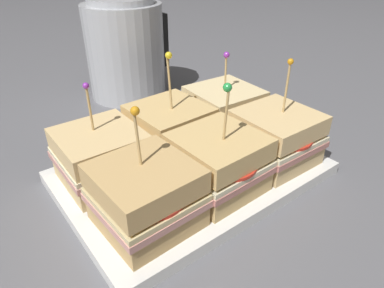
# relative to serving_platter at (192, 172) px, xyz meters

# --- Properties ---
(ground_plane) EXTENTS (6.00, 6.00, 0.00)m
(ground_plane) POSITION_rel_serving_platter_xyz_m (0.00, 0.00, -0.01)
(ground_plane) COLOR slate
(serving_platter) EXTENTS (0.37, 0.25, 0.02)m
(serving_platter) POSITION_rel_serving_platter_xyz_m (0.00, 0.00, 0.00)
(serving_platter) COLOR white
(serving_platter) RESTS_ON ground_plane
(sandwich_front_left) EXTENTS (0.11, 0.11, 0.15)m
(sandwich_front_left) POSITION_rel_serving_platter_xyz_m (-0.11, -0.06, 0.05)
(sandwich_front_left) COLOR tan
(sandwich_front_left) RESTS_ON serving_platter
(sandwich_front_center) EXTENTS (0.11, 0.11, 0.15)m
(sandwich_front_center) POSITION_rel_serving_platter_xyz_m (0.00, -0.06, 0.05)
(sandwich_front_center) COLOR tan
(sandwich_front_center) RESTS_ON serving_platter
(sandwich_front_right) EXTENTS (0.11, 0.11, 0.16)m
(sandwich_front_right) POSITION_rel_serving_platter_xyz_m (0.11, -0.06, 0.05)
(sandwich_front_right) COLOR #DBB77A
(sandwich_front_right) RESTS_ON serving_platter
(sandwich_back_left) EXTENTS (0.11, 0.11, 0.14)m
(sandwich_back_left) POSITION_rel_serving_platter_xyz_m (-0.11, 0.06, 0.05)
(sandwich_back_left) COLOR #DBB77A
(sandwich_back_left) RESTS_ON serving_platter
(sandwich_back_center) EXTENTS (0.11, 0.11, 0.16)m
(sandwich_back_center) POSITION_rel_serving_platter_xyz_m (-0.00, 0.06, 0.05)
(sandwich_back_center) COLOR tan
(sandwich_back_center) RESTS_ON serving_platter
(sandwich_back_right) EXTENTS (0.12, 0.12, 0.14)m
(sandwich_back_right) POSITION_rel_serving_platter_xyz_m (0.11, 0.06, 0.05)
(sandwich_back_right) COLOR beige
(sandwich_back_right) RESTS_ON serving_platter
(kettle_steel) EXTENTS (0.19, 0.17, 0.23)m
(kettle_steel) POSITION_rel_serving_platter_xyz_m (0.09, 0.35, 0.09)
(kettle_steel) COLOR #B7BABF
(kettle_steel) RESTS_ON ground_plane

